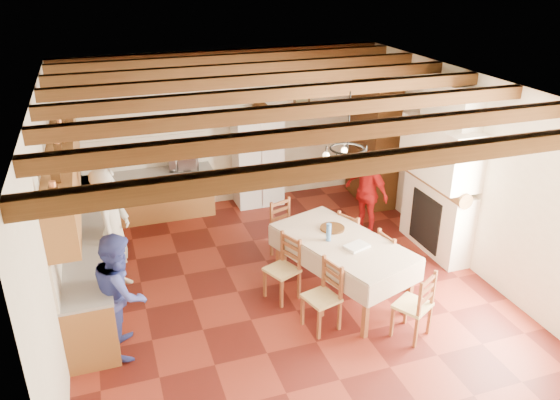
# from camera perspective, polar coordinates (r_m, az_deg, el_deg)

# --- Properties ---
(floor) EXTENTS (6.00, 6.50, 0.02)m
(floor) POSITION_cam_1_polar(r_m,az_deg,el_deg) (8.37, 0.02, -8.79)
(floor) COLOR #49130F
(floor) RESTS_ON ground
(ceiling) EXTENTS (6.00, 6.50, 0.02)m
(ceiling) POSITION_cam_1_polar(r_m,az_deg,el_deg) (7.18, 0.02, 11.85)
(ceiling) COLOR silver
(ceiling) RESTS_ON ground
(wall_back) EXTENTS (6.00, 0.02, 3.00)m
(wall_back) POSITION_cam_1_polar(r_m,az_deg,el_deg) (10.60, -5.73, 7.41)
(wall_back) COLOR beige
(wall_back) RESTS_ON ground
(wall_front) EXTENTS (6.00, 0.02, 3.00)m
(wall_front) POSITION_cam_1_polar(r_m,az_deg,el_deg) (5.09, 12.30, -13.31)
(wall_front) COLOR beige
(wall_front) RESTS_ON ground
(wall_left) EXTENTS (0.02, 6.50, 3.00)m
(wall_left) POSITION_cam_1_polar(r_m,az_deg,el_deg) (7.34, -22.83, -2.36)
(wall_left) COLOR beige
(wall_left) RESTS_ON ground
(wall_right) EXTENTS (0.02, 6.50, 3.00)m
(wall_right) POSITION_cam_1_polar(r_m,az_deg,el_deg) (9.01, 18.47, 3.16)
(wall_right) COLOR beige
(wall_right) RESTS_ON ground
(ceiling_beams) EXTENTS (6.00, 6.30, 0.16)m
(ceiling_beams) POSITION_cam_1_polar(r_m,az_deg,el_deg) (7.20, 0.02, 11.07)
(ceiling_beams) COLOR #37200E
(ceiling_beams) RESTS_ON ground
(lower_cabinets_left) EXTENTS (0.60, 4.30, 0.86)m
(lower_cabinets_left) POSITION_cam_1_polar(r_m,az_deg,el_deg) (8.73, -19.43, -5.44)
(lower_cabinets_left) COLOR brown
(lower_cabinets_left) RESTS_ON ground
(lower_cabinets_back) EXTENTS (2.30, 0.60, 0.86)m
(lower_cabinets_back) POSITION_cam_1_polar(r_m,az_deg,el_deg) (10.46, -13.36, 0.36)
(lower_cabinets_back) COLOR brown
(lower_cabinets_back) RESTS_ON ground
(countertop_left) EXTENTS (0.62, 4.30, 0.04)m
(countertop_left) POSITION_cam_1_polar(r_m,az_deg,el_deg) (8.53, -19.84, -2.80)
(countertop_left) COLOR gray
(countertop_left) RESTS_ON lower_cabinets_left
(countertop_back) EXTENTS (2.34, 0.62, 0.04)m
(countertop_back) POSITION_cam_1_polar(r_m,az_deg,el_deg) (10.29, -13.60, 2.65)
(countertop_back) COLOR gray
(countertop_back) RESTS_ON lower_cabinets_back
(backsplash_left) EXTENTS (0.03, 4.30, 0.60)m
(backsplash_left) POSITION_cam_1_polar(r_m,az_deg,el_deg) (8.42, -22.07, -1.11)
(backsplash_left) COLOR silver
(backsplash_left) RESTS_ON ground
(backsplash_back) EXTENTS (2.30, 0.03, 0.60)m
(backsplash_back) POSITION_cam_1_polar(r_m,az_deg,el_deg) (10.45, -13.94, 4.82)
(backsplash_back) COLOR silver
(backsplash_back) RESTS_ON ground
(upper_cabinets) EXTENTS (0.35, 4.20, 0.70)m
(upper_cabinets) POSITION_cam_1_polar(r_m,az_deg,el_deg) (8.17, -21.66, 3.16)
(upper_cabinets) COLOR brown
(upper_cabinets) RESTS_ON ground
(fireplace) EXTENTS (0.56, 1.60, 2.80)m
(fireplace) POSITION_cam_1_polar(r_m,az_deg,el_deg) (9.03, 16.17, 2.83)
(fireplace) COLOR #EBE4C8
(fireplace) RESTS_ON ground
(wall_picture) EXTENTS (0.34, 0.03, 0.42)m
(wall_picture) POSITION_cam_1_polar(r_m,az_deg,el_deg) (10.92, 2.27, 9.91)
(wall_picture) COLOR #312317
(wall_picture) RESTS_ON ground
(refrigerator) EXTENTS (0.91, 0.75, 1.81)m
(refrigerator) POSITION_cam_1_polar(r_m,az_deg,el_deg) (10.73, -2.47, 4.36)
(refrigerator) COLOR silver
(refrigerator) RESTS_ON floor
(hutch) EXTENTS (0.62, 1.35, 2.40)m
(hutch) POSITION_cam_1_polar(r_m,az_deg,el_deg) (10.88, 9.71, 5.97)
(hutch) COLOR #3A1E0D
(hutch) RESTS_ON floor
(dining_table) EXTENTS (1.65, 2.29, 0.90)m
(dining_table) POSITION_cam_1_polar(r_m,az_deg,el_deg) (7.76, 6.52, -4.73)
(dining_table) COLOR beige
(dining_table) RESTS_ON floor
(chandelier) EXTENTS (0.47, 0.47, 0.03)m
(chandelier) POSITION_cam_1_polar(r_m,az_deg,el_deg) (7.18, 7.06, 5.35)
(chandelier) COLOR black
(chandelier) RESTS_ON ground
(chair_left_near) EXTENTS (0.50, 0.51, 0.96)m
(chair_left_near) POSITION_cam_1_polar(r_m,az_deg,el_deg) (7.25, 4.35, -10.04)
(chair_left_near) COLOR brown
(chair_left_near) RESTS_ON floor
(chair_left_far) EXTENTS (0.53, 0.54, 0.96)m
(chair_left_far) POSITION_cam_1_polar(r_m,az_deg,el_deg) (7.81, 0.20, -7.20)
(chair_left_far) COLOR brown
(chair_left_far) RESTS_ON floor
(chair_right_near) EXTENTS (0.44, 0.46, 0.96)m
(chair_right_near) POSITION_cam_1_polar(r_m,az_deg,el_deg) (8.18, 11.83, -6.20)
(chair_right_near) COLOR brown
(chair_right_near) RESTS_ON floor
(chair_right_far) EXTENTS (0.55, 0.56, 0.96)m
(chair_right_far) POSITION_cam_1_polar(r_m,az_deg,el_deg) (8.67, 7.70, -4.00)
(chair_right_far) COLOR brown
(chair_right_far) RESTS_ON floor
(chair_end_near) EXTENTS (0.56, 0.56, 0.96)m
(chair_end_near) POSITION_cam_1_polar(r_m,az_deg,el_deg) (7.29, 13.71, -10.50)
(chair_end_near) COLOR brown
(chair_end_near) RESTS_ON floor
(chair_end_far) EXTENTS (0.53, 0.52, 0.96)m
(chair_end_far) POSITION_cam_1_polar(r_m,az_deg,el_deg) (8.85, 0.71, -3.15)
(chair_end_far) COLOR brown
(chair_end_far) RESTS_ON floor
(person_man) EXTENTS (0.66, 0.81, 1.92)m
(person_man) POSITION_cam_1_polar(r_m,az_deg,el_deg) (8.12, -17.00, -3.14)
(person_man) COLOR beige
(person_man) RESTS_ON floor
(person_woman_blue) EXTENTS (0.68, 0.83, 1.59)m
(person_woman_blue) POSITION_cam_1_polar(r_m,az_deg,el_deg) (7.01, -16.25, -9.28)
(person_woman_blue) COLOR #37439B
(person_woman_blue) RESTS_ON floor
(person_woman_red) EXTENTS (0.70, 0.98, 1.54)m
(person_woman_red) POSITION_cam_1_polar(r_m,az_deg,el_deg) (9.62, 8.98, 0.80)
(person_woman_red) COLOR #AE1415
(person_woman_red) RESTS_ON floor
(microwave) EXTENTS (0.57, 0.41, 0.30)m
(microwave) POSITION_cam_1_polar(r_m,az_deg,el_deg) (10.30, -10.07, 3.99)
(microwave) COLOR silver
(microwave) RESTS_ON countertop_back
(fridge_vase) EXTENTS (0.31, 0.31, 0.31)m
(fridge_vase) POSITION_cam_1_polar(r_m,az_deg,el_deg) (10.44, -2.10, 9.90)
(fridge_vase) COLOR #3A1E0D
(fridge_vase) RESTS_ON refrigerator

